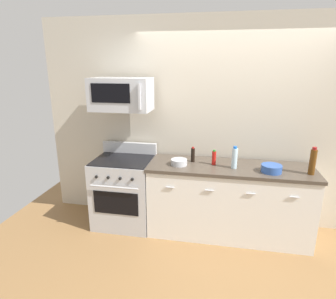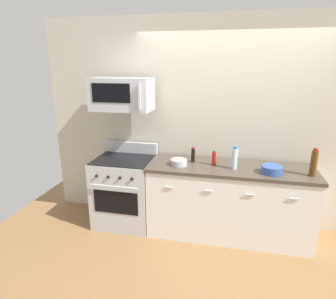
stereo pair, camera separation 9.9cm
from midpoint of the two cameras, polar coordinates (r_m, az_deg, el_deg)
name	(u,v)px [view 2 (the right image)]	position (r m, az deg, el deg)	size (l,w,h in m)	color
ground_plane	(226,233)	(3.97, 12.18, -15.92)	(6.10, 6.10, 0.00)	olive
back_wall	(233,125)	(3.85, 13.48, 4.75)	(5.09, 0.10, 2.70)	beige
counter_unit	(228,201)	(3.75, 12.61, -9.97)	(2.00, 0.66, 0.92)	silver
range_oven	(125,190)	(3.96, -7.81, -8.03)	(0.76, 0.69, 1.07)	#B7BABF
microwave	(122,94)	(3.67, -8.36, 10.78)	(0.74, 0.44, 0.40)	#B7BABF
bottle_wine_amber	(314,163)	(3.55, 27.62, -2.38)	(0.07, 0.07, 0.32)	#59330F
bottle_hot_sauce_red	(214,158)	(3.56, 9.89, -1.71)	(0.05, 0.05, 0.19)	#B21914
bottle_water_clear	(234,159)	(3.47, 13.84, -1.76)	(0.07, 0.07, 0.27)	silver
bottle_soy_sauce_dark	(193,155)	(3.64, 5.76, -1.08)	(0.05, 0.05, 0.19)	black
bowl_blue_mixing	(272,169)	(3.48, 20.64, -3.71)	(0.23, 0.23, 0.09)	#2D519E
bowl_steel_prep	(179,162)	(3.53, 2.99, -2.50)	(0.20, 0.20, 0.07)	#B2B5BA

